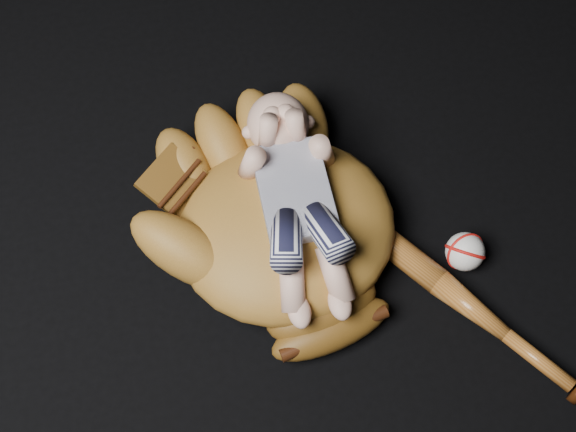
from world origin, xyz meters
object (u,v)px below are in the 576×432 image
Objects in this scene: newborn_baby at (299,207)px; baseball at (465,252)px; baseball_glove at (286,223)px; baseball_bat at (453,293)px.

newborn_baby reaches higher than baseball.
baseball_glove is 1.03× the size of baseball_bat.
baseball_glove reaches higher than baseball.
newborn_baby is at bearing -20.76° from baseball_glove.
newborn_baby reaches higher than baseball_bat.
baseball is (0.29, -0.09, -0.05)m from baseball_glove.
baseball_bat is 7.62× the size of baseball.
baseball_bat is at bearing -123.26° from baseball.
baseball_glove is 0.30m from baseball_bat.
baseball_glove is at bearing 171.18° from newborn_baby.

